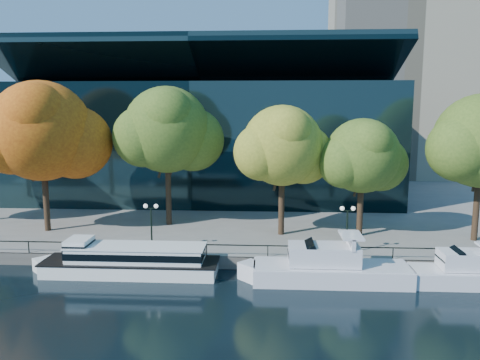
# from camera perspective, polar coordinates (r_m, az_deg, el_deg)

# --- Properties ---
(ground) EXTENTS (160.00, 160.00, 0.00)m
(ground) POSITION_cam_1_polar(r_m,az_deg,el_deg) (36.22, -4.73, -12.30)
(ground) COLOR black
(ground) RESTS_ON ground
(promenade) EXTENTS (90.00, 67.08, 1.00)m
(promenade) POSITION_cam_1_polar(r_m,az_deg,el_deg) (71.09, -0.65, -1.30)
(promenade) COLOR slate
(promenade) RESTS_ON ground
(railing) EXTENTS (88.20, 0.08, 0.99)m
(railing) POSITION_cam_1_polar(r_m,az_deg,el_deg) (38.63, -4.09, -7.88)
(railing) COLOR black
(railing) RESTS_ON promenade
(convention_building) EXTENTS (50.00, 24.57, 21.43)m
(convention_building) POSITION_cam_1_polar(r_m,az_deg,el_deg) (65.97, -4.42, 4.89)
(convention_building) COLOR black
(convention_building) RESTS_ON ground
(tour_boat) EXTENTS (15.05, 3.36, 2.86)m
(tour_boat) POSITION_cam_1_polar(r_m,az_deg,el_deg) (38.35, -13.72, -9.39)
(tour_boat) COLOR white
(tour_boat) RESTS_ON ground
(cruiser_near) EXTENTS (12.91, 3.33, 3.74)m
(cruiser_near) POSITION_cam_1_polar(r_m,az_deg,el_deg) (36.29, 10.23, -10.42)
(cruiser_near) COLOR silver
(cruiser_near) RESTS_ON ground
(cruiser_far) EXTENTS (10.09, 2.80, 3.30)m
(cruiser_far) POSITION_cam_1_polar(r_m,az_deg,el_deg) (38.95, 25.97, -10.02)
(cruiser_far) COLOR silver
(cruiser_far) RESTS_ON ground
(tree_1) EXTENTS (12.01, 9.85, 14.61)m
(tree_1) POSITION_cam_1_polar(r_m,az_deg,el_deg) (48.71, -22.85, 5.29)
(tree_1) COLOR black
(tree_1) RESTS_ON promenade
(tree_2) EXTENTS (10.91, 8.95, 14.18)m
(tree_2) POSITION_cam_1_polar(r_m,az_deg,el_deg) (47.89, -8.70, 5.85)
(tree_2) COLOR black
(tree_2) RESTS_ON promenade
(tree_3) EXTENTS (9.42, 7.73, 12.29)m
(tree_3) POSITION_cam_1_polar(r_m,az_deg,el_deg) (43.80, 5.37, 3.98)
(tree_3) COLOR black
(tree_3) RESTS_ON promenade
(tree_4) EXTENTS (8.66, 7.10, 11.07)m
(tree_4) POSITION_cam_1_polar(r_m,az_deg,el_deg) (44.77, 14.86, 2.67)
(tree_4) COLOR black
(tree_4) RESTS_ON promenade
(lamp_1) EXTENTS (1.26, 0.36, 4.03)m
(lamp_1) POSITION_cam_1_polar(r_m,az_deg,el_deg) (40.19, -10.79, -4.35)
(lamp_1) COLOR black
(lamp_1) RESTS_ON promenade
(lamp_2) EXTENTS (1.26, 0.36, 4.03)m
(lamp_2) POSITION_cam_1_polar(r_m,az_deg,el_deg) (39.56, 12.95, -4.63)
(lamp_2) COLOR black
(lamp_2) RESTS_ON promenade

